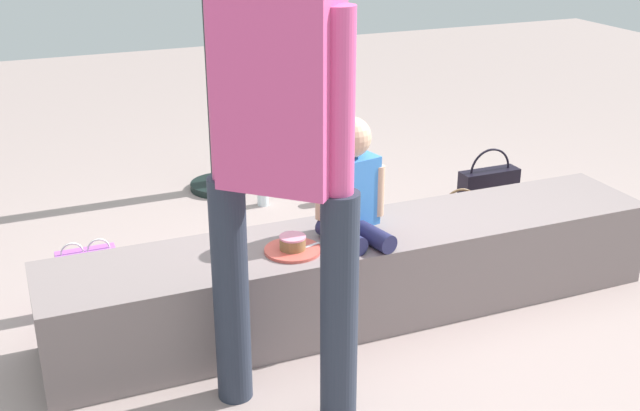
# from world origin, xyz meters

# --- Properties ---
(ground_plane) EXTENTS (12.00, 12.00, 0.00)m
(ground_plane) POSITION_xyz_m (0.00, 0.00, 0.00)
(ground_plane) COLOR #A38F8A
(concrete_ledge) EXTENTS (2.58, 0.46, 0.37)m
(concrete_ledge) POSITION_xyz_m (0.00, 0.00, 0.19)
(concrete_ledge) COLOR gray
(concrete_ledge) RESTS_ON ground_plane
(child_seated) EXTENTS (0.28, 0.34, 0.48)m
(child_seated) POSITION_xyz_m (-0.06, -0.01, 0.59)
(child_seated) COLOR #24254C
(child_seated) RESTS_ON concrete_ledge
(adult_standing) EXTENTS (0.40, 0.39, 1.71)m
(adult_standing) POSITION_xyz_m (-0.52, -0.49, 1.03)
(adult_standing) COLOR #29303F
(adult_standing) RESTS_ON ground_plane
(cake_plate) EXTENTS (0.22, 0.22, 0.07)m
(cake_plate) POSITION_xyz_m (-0.33, -0.07, 0.39)
(cake_plate) COLOR #E0594C
(cake_plate) RESTS_ON concrete_ledge
(gift_bag) EXTENTS (0.24, 0.09, 0.32)m
(gift_bag) POSITION_xyz_m (-1.05, 0.47, 0.14)
(gift_bag) COLOR #B259BF
(gift_bag) RESTS_ON ground_plane
(railing_post) EXTENTS (0.36, 0.36, 1.26)m
(railing_post) POSITION_xyz_m (-0.14, 1.65, 0.49)
(railing_post) COLOR black
(railing_post) RESTS_ON ground_plane
(water_bottle_near_gift) EXTENTS (0.07, 0.07, 0.20)m
(water_bottle_near_gift) POSITION_xyz_m (0.38, 0.61, 0.09)
(water_bottle_near_gift) COLOR silver
(water_bottle_near_gift) RESTS_ON ground_plane
(water_bottle_far_side) EXTENTS (0.06, 0.06, 0.21)m
(water_bottle_far_side) POSITION_xyz_m (0.01, 1.30, 0.09)
(water_bottle_far_side) COLOR silver
(water_bottle_far_side) RESTS_ON ground_plane
(party_cup_red) EXTENTS (0.08, 0.08, 0.12)m
(party_cup_red) POSITION_xyz_m (0.36, 1.20, 0.06)
(party_cup_red) COLOR red
(party_cup_red) RESTS_ON ground_plane
(handbag_black_leather) EXTENTS (0.33, 0.10, 0.38)m
(handbag_black_leather) POSITION_xyz_m (1.09, 0.70, 0.14)
(handbag_black_leather) COLOR black
(handbag_black_leather) RESTS_ON ground_plane
(handbag_brown_canvas) EXTENTS (0.28, 0.14, 0.31)m
(handbag_brown_canvas) POSITION_xyz_m (0.72, 0.41, 0.11)
(handbag_brown_canvas) COLOR brown
(handbag_brown_canvas) RESTS_ON ground_plane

